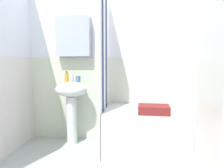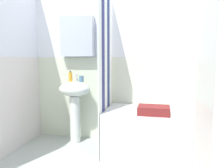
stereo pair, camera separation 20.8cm
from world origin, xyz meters
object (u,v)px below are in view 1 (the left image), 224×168
at_px(sink, 71,99).
at_px(bathtub, 168,132).
at_px(toothbrush_cup, 78,79).
at_px(lotion_bottle, 218,99).
at_px(towel_folded, 154,109).
at_px(conditioner_bottle, 203,99).
at_px(soap_dispenser, 67,77).
at_px(shampoo_bottle, 209,100).

bearing_deg(sink, bathtub, -7.41).
bearing_deg(toothbrush_cup, lotion_bottle, 2.53).
relative_size(bathtub, towel_folded, 4.40).
height_order(conditioner_bottle, towel_folded, conditioner_bottle).
relative_size(sink, conditioner_bottle, 4.20).
relative_size(lotion_bottle, towel_folded, 0.61).
height_order(soap_dispenser, lotion_bottle, soap_dispenser).
height_order(bathtub, shampoo_bottle, shampoo_bottle).
bearing_deg(lotion_bottle, bathtub, -156.66).
distance_m(toothbrush_cup, lotion_bottle, 1.89).
xyz_separation_m(soap_dispenser, bathtub, (1.36, -0.21, -0.65)).
relative_size(conditioner_bottle, towel_folded, 0.58).
height_order(bathtub, lotion_bottle, lotion_bottle).
bearing_deg(bathtub, conditioner_bottle, 30.62).
height_order(toothbrush_cup, shampoo_bottle, toothbrush_cup).
bearing_deg(shampoo_bottle, lotion_bottle, 11.69).
height_order(bathtub, conditioner_bottle, conditioner_bottle).
height_order(soap_dispenser, conditioner_bottle, soap_dispenser).
bearing_deg(toothbrush_cup, bathtub, -10.04).
xyz_separation_m(soap_dispenser, towel_folded, (1.16, -0.40, -0.33)).
distance_m(soap_dispenser, shampoo_bottle, 1.93).
xyz_separation_m(soap_dispenser, conditioner_bottle, (1.85, 0.08, -0.28)).
height_order(soap_dispenser, towel_folded, soap_dispenser).
bearing_deg(bathtub, lotion_bottle, 23.34).
xyz_separation_m(shampoo_bottle, conditioner_bottle, (-0.06, 0.02, 0.01)).
height_order(soap_dispenser, shampoo_bottle, soap_dispenser).
bearing_deg(soap_dispenser, conditioner_bottle, 2.39).
bearing_deg(lotion_bottle, towel_folded, -151.06).
height_order(lotion_bottle, conditioner_bottle, lotion_bottle).
xyz_separation_m(bathtub, towel_folded, (-0.19, -0.19, 0.32)).
bearing_deg(lotion_bottle, sink, -176.28).
bearing_deg(sink, towel_folded, -18.14).
height_order(toothbrush_cup, conditioner_bottle, toothbrush_cup).
bearing_deg(sink, shampoo_bottle, 3.16).
relative_size(toothbrush_cup, bathtub, 0.05).
height_order(shampoo_bottle, conditioner_bottle, conditioner_bottle).
distance_m(soap_dispenser, toothbrush_cup, 0.16).
distance_m(bathtub, shampoo_bottle, 0.71).
xyz_separation_m(sink, toothbrush_cup, (0.09, 0.04, 0.27)).
distance_m(conditioner_bottle, towel_folded, 0.84).
height_order(lotion_bottle, shampoo_bottle, lotion_bottle).
bearing_deg(towel_folded, bathtub, 44.45).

